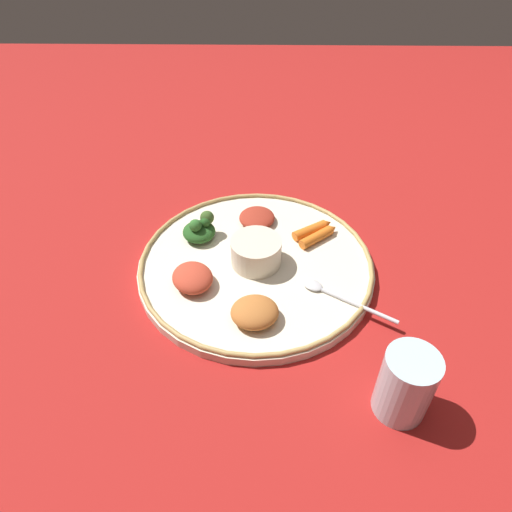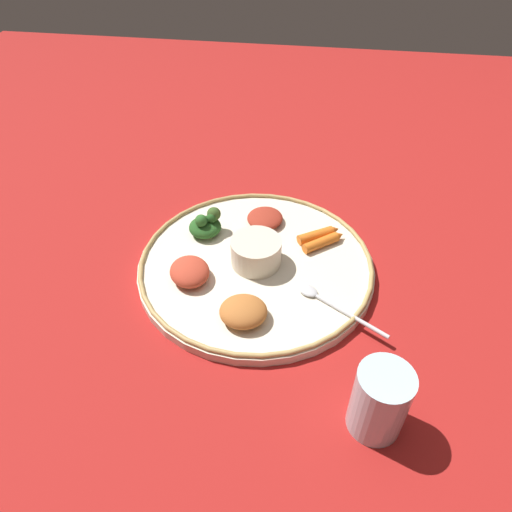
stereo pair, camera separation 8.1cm
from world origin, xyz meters
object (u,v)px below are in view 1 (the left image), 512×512
Objects in this scene: spoon at (334,295)px; drinking_glass at (404,388)px; center_bowl at (256,251)px; carrot_outer at (313,229)px; greens_pile at (200,229)px; carrot_near_spoon at (319,236)px.

drinking_glass is (-0.19, -0.07, 0.03)m from spoon.
drinking_glass is (-0.27, -0.20, 0.00)m from center_bowl.
greens_pile is at bearing 94.19° from carrot_outer.
carrot_outer is 0.77× the size of drinking_glass.
carrot_near_spoon is (-0.00, -0.22, -0.01)m from greens_pile.
drinking_glass reaches higher than carrot_outer.
drinking_glass is at bearing -166.18° from carrot_near_spoon.
greens_pile reaches higher than carrot_outer.
center_bowl is 0.83× the size of drinking_glass.
spoon is at bearing -122.06° from greens_pile.
carrot_near_spoon is at bearing 5.38° from spoon.
carrot_outer is 0.36m from drinking_glass.
center_bowl is 0.59× the size of spoon.
drinking_glass is at bearing -137.90° from greens_pile.
carrot_near_spoon is at bearing 13.82° from drinking_glass.
greens_pile is 0.86× the size of carrot_outer.
carrot_outer reaches higher than spoon.
carrot_outer is at bearing -85.81° from greens_pile.
spoon is (-0.08, -0.13, -0.02)m from center_bowl.
greens_pile is 0.45m from drinking_glass.
carrot_outer is (0.08, -0.11, -0.02)m from center_bowl.
drinking_glass is at bearing -160.10° from spoon.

